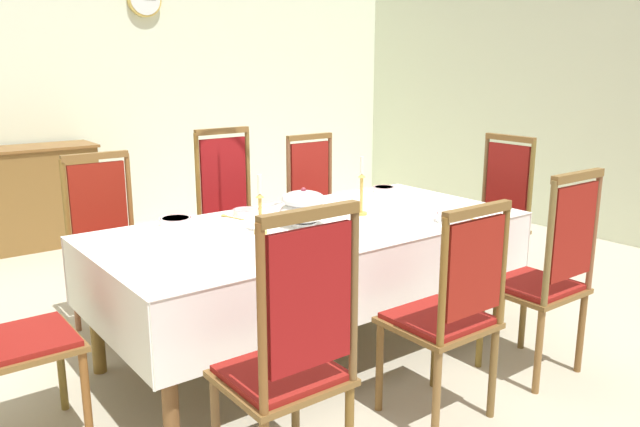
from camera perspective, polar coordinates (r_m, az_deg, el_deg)
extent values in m
cube|color=#B8B198|center=(4.00, -3.09, -10.82)|extent=(7.08, 6.35, 0.04)
cube|color=silver|center=(6.56, -19.69, 13.20)|extent=(7.08, 0.08, 3.35)
cube|color=silver|center=(6.37, 25.17, 12.74)|extent=(0.08, 6.35, 3.35)
cylinder|color=brown|center=(2.76, -13.46, -14.19)|extent=(0.07, 0.07, 0.72)
cylinder|color=brown|center=(4.06, 16.01, -5.23)|extent=(0.07, 0.07, 0.72)
cylinder|color=brown|center=(3.57, -19.60, -8.14)|extent=(0.07, 0.07, 0.72)
cylinder|color=brown|center=(4.64, 6.86, -2.43)|extent=(0.07, 0.07, 0.72)
cube|color=brown|center=(3.53, -0.56, -2.08)|extent=(2.26, 1.01, 0.08)
cube|color=brown|center=(3.52, -0.56, -1.22)|extent=(2.38, 1.13, 0.03)
cube|color=white|center=(3.51, -0.56, -0.95)|extent=(2.40, 1.15, 0.00)
cube|color=white|center=(3.15, 5.63, -6.28)|extent=(2.40, 0.00, 0.37)
cube|color=white|center=(4.02, -5.38, -1.91)|extent=(2.40, 0.00, 0.37)
cube|color=white|center=(3.05, -19.02, -7.68)|extent=(0.00, 1.15, 0.37)
cube|color=white|center=(4.36, 12.14, -0.94)|extent=(0.00, 1.15, 0.37)
cylinder|color=brown|center=(2.82, -2.23, -16.34)|extent=(0.04, 0.04, 0.45)
cube|color=brown|center=(2.48, -3.54, -14.56)|extent=(0.44, 0.42, 0.03)
cube|color=maroon|center=(2.47, -3.55, -14.06)|extent=(0.40, 0.38, 0.02)
cylinder|color=brown|center=(2.09, -5.26, -9.67)|extent=(0.03, 0.03, 0.66)
cylinder|color=brown|center=(2.30, 3.06, -7.39)|extent=(0.03, 0.03, 0.66)
cube|color=maroon|center=(2.18, -0.89, -7.69)|extent=(0.34, 0.02, 0.50)
cube|color=brown|center=(2.09, -0.92, -0.04)|extent=(0.40, 0.04, 0.04)
cylinder|color=brown|center=(3.98, -14.38, -7.54)|extent=(0.04, 0.04, 0.45)
cylinder|color=brown|center=(3.87, -19.61, -8.57)|extent=(0.04, 0.04, 0.45)
cylinder|color=brown|center=(4.30, -16.27, -6.09)|extent=(0.04, 0.04, 0.45)
cylinder|color=brown|center=(4.19, -21.14, -6.98)|extent=(0.04, 0.04, 0.45)
cube|color=brown|center=(4.00, -18.09, -4.10)|extent=(0.44, 0.42, 0.03)
cube|color=maroon|center=(4.00, -18.12, -3.77)|extent=(0.40, 0.38, 0.02)
cylinder|color=brown|center=(4.16, -16.75, 1.11)|extent=(0.03, 0.03, 0.60)
cylinder|color=brown|center=(4.05, -21.90, 0.36)|extent=(0.03, 0.03, 0.60)
cube|color=maroon|center=(4.10, -19.32, 1.15)|extent=(0.34, 0.02, 0.46)
cube|color=brown|center=(4.05, -19.62, 4.89)|extent=(0.40, 0.04, 0.04)
cylinder|color=brown|center=(3.08, 5.38, -13.57)|extent=(0.04, 0.04, 0.45)
cylinder|color=brown|center=(3.33, 10.32, -11.62)|extent=(0.04, 0.04, 0.45)
cylinder|color=brown|center=(2.86, 10.44, -16.04)|extent=(0.04, 0.04, 0.45)
cylinder|color=brown|center=(3.13, 15.30, -13.65)|extent=(0.04, 0.04, 0.45)
cube|color=brown|center=(2.99, 10.57, -9.63)|extent=(0.44, 0.42, 0.03)
cube|color=maroon|center=(2.99, 10.59, -9.20)|extent=(0.40, 0.38, 0.02)
cylinder|color=brown|center=(2.64, 11.01, -6.17)|extent=(0.03, 0.03, 0.55)
cylinder|color=brown|center=(2.93, 16.15, -4.48)|extent=(0.03, 0.03, 0.55)
cube|color=maroon|center=(2.77, 13.75, -4.75)|extent=(0.34, 0.02, 0.42)
cube|color=brown|center=(2.70, 14.04, 0.26)|extent=(0.40, 0.04, 0.04)
cylinder|color=brown|center=(4.36, -3.84, -5.27)|extent=(0.04, 0.04, 0.45)
cylinder|color=brown|center=(4.18, -8.22, -6.25)|extent=(0.04, 0.04, 0.45)
cylinder|color=brown|center=(4.65, -6.29, -4.12)|extent=(0.04, 0.04, 0.45)
cylinder|color=brown|center=(4.48, -10.47, -4.96)|extent=(0.04, 0.04, 0.45)
cube|color=brown|center=(4.34, -7.29, -2.17)|extent=(0.44, 0.42, 0.03)
cube|color=maroon|center=(4.34, -7.30, -1.86)|extent=(0.40, 0.38, 0.02)
cylinder|color=brown|center=(4.52, -6.49, 3.16)|extent=(0.03, 0.03, 0.70)
cylinder|color=brown|center=(4.34, -10.92, 2.57)|extent=(0.03, 0.03, 0.70)
cube|color=maroon|center=(4.42, -8.68, 3.32)|extent=(0.34, 0.02, 0.53)
cube|color=brown|center=(4.37, -8.82, 7.36)|extent=(0.40, 0.04, 0.04)
cylinder|color=brown|center=(3.58, 14.25, -9.97)|extent=(0.04, 0.04, 0.45)
cylinder|color=brown|center=(3.87, 17.83, -8.43)|extent=(0.04, 0.04, 0.45)
cylinder|color=brown|center=(3.39, 19.08, -11.69)|extent=(0.04, 0.04, 0.45)
cylinder|color=brown|center=(3.69, 22.44, -9.88)|extent=(0.04, 0.04, 0.45)
cube|color=brown|center=(3.54, 18.70, -6.44)|extent=(0.44, 0.42, 0.03)
cube|color=maroon|center=(3.53, 18.73, -6.07)|extent=(0.40, 0.38, 0.02)
cylinder|color=brown|center=(3.19, 19.94, -2.65)|extent=(0.03, 0.03, 0.62)
cylinder|color=brown|center=(3.52, 23.43, -1.51)|extent=(0.03, 0.03, 0.62)
cube|color=maroon|center=(3.35, 21.82, -1.55)|extent=(0.34, 0.02, 0.47)
cube|color=brown|center=(3.29, 22.24, 3.14)|extent=(0.40, 0.04, 0.04)
cylinder|color=brown|center=(4.78, 3.56, -3.56)|extent=(0.04, 0.04, 0.45)
cylinder|color=brown|center=(4.55, -0.08, -4.41)|extent=(0.04, 0.04, 0.45)
cylinder|color=brown|center=(5.05, 0.90, -2.61)|extent=(0.04, 0.04, 0.45)
cylinder|color=brown|center=(4.83, -2.66, -3.36)|extent=(0.04, 0.04, 0.45)
cube|color=brown|center=(4.74, 0.44, -0.73)|extent=(0.44, 0.42, 0.03)
cube|color=maroon|center=(4.73, 0.44, -0.45)|extent=(0.40, 0.38, 0.02)
cylinder|color=brown|center=(4.94, 0.90, 3.58)|extent=(0.03, 0.03, 0.61)
cylinder|color=brown|center=(4.71, -2.85, 3.09)|extent=(0.03, 0.03, 0.61)
cube|color=maroon|center=(4.81, -0.93, 3.70)|extent=(0.34, 0.02, 0.46)
cube|color=brown|center=(4.78, -0.95, 6.92)|extent=(0.40, 0.04, 0.04)
cylinder|color=brown|center=(3.31, -22.29, -12.60)|extent=(0.04, 0.04, 0.45)
cylinder|color=brown|center=(2.98, -20.28, -15.43)|extent=(0.04, 0.04, 0.45)
cube|color=brown|center=(3.01, -25.06, -10.59)|extent=(0.42, 0.44, 0.03)
cube|color=maroon|center=(3.00, -25.11, -10.16)|extent=(0.38, 0.40, 0.02)
cylinder|color=brown|center=(4.45, 15.12, -5.32)|extent=(0.04, 0.04, 0.45)
cylinder|color=brown|center=(4.68, 11.45, -4.19)|extent=(0.04, 0.04, 0.45)
cylinder|color=brown|center=(4.73, 17.81, -4.39)|extent=(0.04, 0.04, 0.45)
cylinder|color=brown|center=(4.95, 14.23, -3.37)|extent=(0.04, 0.04, 0.45)
cube|color=brown|center=(4.64, 14.82, -1.51)|extent=(0.42, 0.44, 0.03)
cube|color=maroon|center=(4.63, 14.84, -1.22)|extent=(0.38, 0.40, 0.02)
cylinder|color=brown|center=(4.60, 18.44, 2.33)|extent=(0.03, 0.03, 0.63)
cylinder|color=brown|center=(4.83, 14.64, 3.08)|extent=(0.03, 0.03, 0.63)
cube|color=maroon|center=(4.71, 16.52, 3.10)|extent=(0.02, 0.34, 0.48)
cube|color=brown|center=(4.67, 16.75, 6.53)|extent=(0.04, 0.40, 0.04)
cylinder|color=white|center=(3.47, -1.48, -0.93)|extent=(0.15, 0.15, 0.02)
ellipsoid|color=white|center=(3.46, -1.48, 0.18)|extent=(0.26, 0.26, 0.12)
ellipsoid|color=white|center=(3.44, -1.49, 1.31)|extent=(0.24, 0.24, 0.09)
sphere|color=maroon|center=(3.43, -1.49, 2.14)|extent=(0.03, 0.03, 0.03)
cylinder|color=gold|center=(3.32, -5.37, -1.68)|extent=(0.07, 0.07, 0.02)
cylinder|color=gold|center=(3.30, -5.41, -0.02)|extent=(0.02, 0.02, 0.18)
cone|color=gold|center=(3.28, -5.45, 1.63)|extent=(0.04, 0.04, 0.02)
cylinder|color=silver|center=(3.27, -5.47, 2.66)|extent=(0.02, 0.02, 0.10)
cylinder|color=gold|center=(3.72, 3.73, 0.00)|extent=(0.07, 0.07, 0.02)
cylinder|color=gold|center=(3.70, 3.75, 1.72)|extent=(0.02, 0.02, 0.21)
cone|color=gold|center=(3.68, 3.78, 3.44)|extent=(0.04, 0.04, 0.02)
cylinder|color=silver|center=(3.67, 3.79, 4.36)|extent=(0.02, 0.02, 0.10)
cylinder|color=white|center=(3.63, 11.91, -0.37)|extent=(0.19, 0.19, 0.05)
cylinder|color=white|center=(3.63, 11.91, -0.26)|extent=(0.16, 0.16, 0.03)
torus|color=maroon|center=(3.63, 11.92, -0.05)|extent=(0.19, 0.19, 0.01)
cylinder|color=white|center=(3.73, -6.66, 0.13)|extent=(0.16, 0.16, 0.04)
cylinder|color=white|center=(3.73, -6.66, 0.21)|extent=(0.13, 0.13, 0.02)
torus|color=maroon|center=(3.73, -6.66, 0.35)|extent=(0.15, 0.15, 0.01)
cylinder|color=white|center=(4.41, 5.77, 2.21)|extent=(0.15, 0.15, 0.03)
cylinder|color=white|center=(4.41, 5.77, 2.27)|extent=(0.13, 0.13, 0.02)
torus|color=maroon|center=(4.41, 5.78, 2.37)|extent=(0.15, 0.15, 0.01)
cylinder|color=white|center=(3.58, -12.87, -0.69)|extent=(0.18, 0.18, 0.04)
cylinder|color=white|center=(3.57, -12.87, -0.59)|extent=(0.15, 0.15, 0.03)
torus|color=maroon|center=(3.57, -12.88, -0.42)|extent=(0.17, 0.17, 0.01)
cube|color=gold|center=(3.71, 13.57, -0.48)|extent=(0.01, 0.14, 0.00)
ellipsoid|color=gold|center=(3.76, 12.62, -0.20)|extent=(0.03, 0.05, 0.01)
cube|color=gold|center=(3.66, -7.70, -0.39)|extent=(0.05, 0.14, 0.00)
ellipsoid|color=gold|center=(3.72, -8.64, -0.18)|extent=(0.03, 0.05, 0.01)
cube|color=brown|center=(6.14, -25.92, 1.01)|extent=(1.40, 0.44, 0.88)
cube|color=brown|center=(6.07, -26.35, 5.18)|extent=(1.44, 0.48, 0.02)
cube|color=brown|center=(6.43, -23.29, 1.78)|extent=(0.59, 0.01, 0.70)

